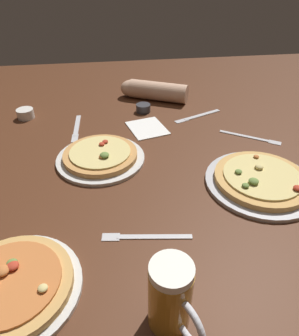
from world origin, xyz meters
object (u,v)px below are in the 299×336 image
diner_arm (152,90)px  ramekin_sauce (143,108)px  fork_spare (145,236)px  ramekin_butter (25,114)px  beer_mug_dark (171,298)px  pizza_plate_far (101,156)px  pizza_plate_side (11,286)px  napkin_folded (147,128)px  fork_left (251,137)px  knife_right (77,128)px  knife_spare (198,116)px  pizza_plate_near (261,180)px

diner_arm → ramekin_sauce: bearing=-112.7°
fork_spare → diner_arm: size_ratio=0.72×
ramekin_sauce → ramekin_butter: 0.50m
beer_mug_dark → pizza_plate_far: bearing=102.2°
pizza_plate_side → diner_arm: (0.43, 0.96, 0.03)m
napkin_folded → fork_left: 0.40m
pizza_plate_far → beer_mug_dark: size_ratio=1.85×
pizza_plate_side → fork_spare: bearing=20.4°
pizza_plate_far → beer_mug_dark: 0.60m
ramekin_butter → pizza_plate_side: bearing=-82.0°
ramekin_butter → napkin_folded: 0.52m
napkin_folded → pizza_plate_far: bearing=-132.7°
ramekin_butter → diner_arm: (0.55, 0.12, 0.02)m
fork_left → diner_arm: size_ratio=0.65×
ramekin_butter → knife_right: (0.21, -0.13, -0.02)m
ramekin_sauce → knife_spare: ramekin_sauce is taller
pizza_plate_side → pizza_plate_far: bearing=68.1°
pizza_plate_side → fork_spare: pizza_plate_side is taller
ramekin_sauce → fork_left: (0.38, -0.28, -0.01)m
knife_spare → pizza_plate_far: bearing=-146.0°
ramekin_butter → diner_arm: size_ratio=0.22×
pizza_plate_side → ramekin_butter: size_ratio=4.21×
beer_mug_dark → diner_arm: bearing=83.7°
pizza_plate_side → beer_mug_dark: 0.34m
fork_left → diner_arm: diner_arm is taller
ramekin_sauce → pizza_plate_near: bearing=-62.5°
knife_spare → fork_left: bearing=-53.2°
ramekin_sauce → fork_left: ramekin_sauce is taller
pizza_plate_side → knife_right: (0.10, 0.71, -0.01)m
pizza_plate_side → fork_spare: size_ratio=1.29×
pizza_plate_far → knife_right: 0.26m
pizza_plate_near → napkin_folded: (-0.29, 0.40, -0.01)m
ramekin_butter → napkin_folded: size_ratio=0.43×
knife_spare → diner_arm: diner_arm is taller
beer_mug_dark → knife_right: size_ratio=0.72×
ramekin_butter → fork_spare: ramekin_butter is taller
ramekin_sauce → knife_spare: (0.22, -0.08, -0.01)m
ramekin_butter → pizza_plate_far: bearing=-49.9°
fork_spare → knife_spare: (0.31, 0.64, -0.00)m
ramekin_butter → knife_spare: size_ratio=0.31×
pizza_plate_side → knife_right: pizza_plate_side is taller
napkin_folded → knife_spare: size_ratio=0.72×
beer_mug_dark → ramekin_butter: beer_mug_dark is taller
beer_mug_dark → knife_right: beer_mug_dark is taller
knife_right → ramekin_sauce: bearing=22.6°
pizza_plate_far → knife_spare: bearing=34.0°
napkin_folded → knife_right: napkin_folded is taller
pizza_plate_near → ramekin_sauce: size_ratio=5.36×
napkin_folded → fork_left: size_ratio=0.79×
beer_mug_dark → pizza_plate_side: bearing=160.8°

